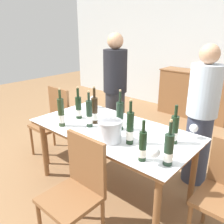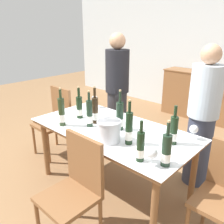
% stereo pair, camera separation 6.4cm
% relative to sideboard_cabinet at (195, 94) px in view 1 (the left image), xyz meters
% --- Properties ---
extents(ground_plane, '(12.00, 12.00, 0.00)m').
position_rel_sideboard_cabinet_xyz_m(ground_plane, '(0.29, -2.83, -0.46)').
color(ground_plane, olive).
extents(back_wall, '(8.00, 0.10, 2.80)m').
position_rel_sideboard_cabinet_xyz_m(back_wall, '(0.29, 0.29, 0.94)').
color(back_wall, silver).
rests_on(back_wall, ground_plane).
extents(sideboard_cabinet, '(1.42, 0.46, 0.92)m').
position_rel_sideboard_cabinet_xyz_m(sideboard_cabinet, '(0.00, 0.00, 0.00)').
color(sideboard_cabinet, brown).
rests_on(sideboard_cabinet, ground_plane).
extents(dining_table, '(1.74, 0.88, 0.74)m').
position_rel_sideboard_cabinet_xyz_m(dining_table, '(0.29, -2.83, 0.21)').
color(dining_table, brown).
rests_on(dining_table, ground_plane).
extents(ice_bucket, '(0.22, 0.22, 0.20)m').
position_rel_sideboard_cabinet_xyz_m(ice_bucket, '(0.46, -3.06, 0.39)').
color(ice_bucket, silver).
rests_on(ice_bucket, dining_table).
extents(wine_bottle_0, '(0.07, 0.07, 0.41)m').
position_rel_sideboard_cabinet_xyz_m(wine_bottle_0, '(-0.15, -3.13, 0.43)').
color(wine_bottle_0, '#28381E').
rests_on(wine_bottle_0, dining_table).
extents(wine_bottle_1, '(0.07, 0.07, 0.41)m').
position_rel_sideboard_cabinet_xyz_m(wine_bottle_1, '(0.05, -2.85, 0.42)').
color(wine_bottle_1, '#332314').
rests_on(wine_bottle_1, dining_table).
extents(wine_bottle_2, '(0.07, 0.07, 0.42)m').
position_rel_sideboard_cabinet_xyz_m(wine_bottle_2, '(0.63, -2.98, 0.43)').
color(wine_bottle_2, black).
rests_on(wine_bottle_2, dining_table).
extents(wine_bottle_3, '(0.07, 0.07, 0.39)m').
position_rel_sideboard_cabinet_xyz_m(wine_bottle_3, '(0.08, -2.95, 0.42)').
color(wine_bottle_3, '#1E3323').
rests_on(wine_bottle_3, dining_table).
extents(wine_bottle_4, '(0.07, 0.07, 0.37)m').
position_rel_sideboard_cabinet_xyz_m(wine_bottle_4, '(-0.19, -2.86, 0.41)').
color(wine_bottle_4, black).
rests_on(wine_bottle_4, dining_table).
extents(wine_bottle_5, '(0.06, 0.06, 0.34)m').
position_rel_sideboard_cabinet_xyz_m(wine_bottle_5, '(0.88, -3.14, 0.40)').
color(wine_bottle_5, black).
rests_on(wine_bottle_5, dining_table).
extents(wine_bottle_6, '(0.07, 0.07, 0.36)m').
position_rel_sideboard_cabinet_xyz_m(wine_bottle_6, '(0.92, -2.71, 0.41)').
color(wine_bottle_6, black).
rests_on(wine_bottle_6, dining_table).
extents(wine_bottle_7, '(0.08, 0.08, 0.42)m').
position_rel_sideboard_cabinet_xyz_m(wine_bottle_7, '(0.36, -2.80, 0.42)').
color(wine_bottle_7, '#1E3323').
rests_on(wine_bottle_7, dining_table).
extents(wine_bottle_8, '(0.07, 0.07, 0.37)m').
position_rel_sideboard_cabinet_xyz_m(wine_bottle_8, '(1.06, -3.06, 0.41)').
color(wine_bottle_8, '#1E3323').
rests_on(wine_bottle_8, dining_table).
extents(wine_glass_0, '(0.09, 0.09, 0.16)m').
position_rel_sideboard_cabinet_xyz_m(wine_glass_0, '(-0.33, -2.49, 0.40)').
color(wine_glass_0, white).
rests_on(wine_glass_0, dining_table).
extents(wine_glass_1, '(0.09, 0.09, 0.15)m').
position_rel_sideboard_cabinet_xyz_m(wine_glass_1, '(0.98, -3.14, 0.39)').
color(wine_glass_1, white).
rests_on(wine_glass_1, dining_table).
extents(wine_glass_2, '(0.08, 0.08, 0.14)m').
position_rel_sideboard_cabinet_xyz_m(wine_glass_2, '(1.01, -2.50, 0.38)').
color(wine_glass_2, white).
rests_on(wine_glass_2, dining_table).
extents(chair_near_front, '(0.42, 0.42, 0.92)m').
position_rel_sideboard_cabinet_xyz_m(chair_near_front, '(0.50, -3.50, 0.06)').
color(chair_near_front, brown).
rests_on(chair_near_front, ground_plane).
extents(chair_left_end, '(0.42, 0.42, 0.94)m').
position_rel_sideboard_cabinet_xyz_m(chair_left_end, '(-0.88, -2.74, 0.08)').
color(chair_left_end, brown).
rests_on(chair_left_end, ground_plane).
extents(person_host, '(0.33, 0.33, 1.67)m').
position_rel_sideboard_cabinet_xyz_m(person_host, '(-0.35, -2.04, 0.38)').
color(person_host, '#2D2D33').
rests_on(person_host, ground_plane).
extents(person_guest_left, '(0.33, 0.33, 1.59)m').
position_rel_sideboard_cabinet_xyz_m(person_guest_left, '(0.91, -2.06, 0.33)').
color(person_guest_left, '#383F56').
rests_on(person_guest_left, ground_plane).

